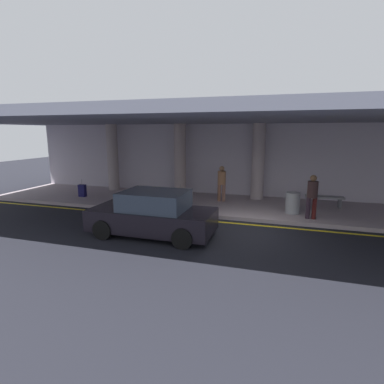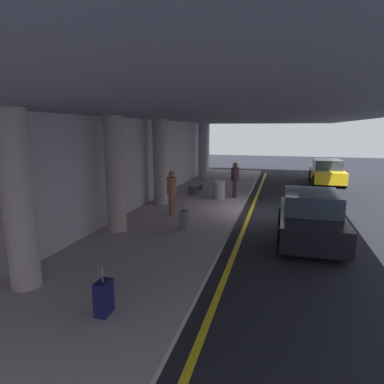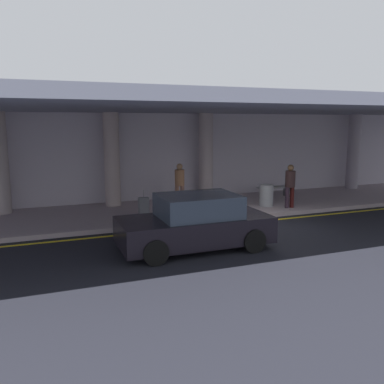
{
  "view_description": "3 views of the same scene",
  "coord_description": "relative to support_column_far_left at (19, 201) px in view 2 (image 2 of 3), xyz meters",
  "views": [
    {
      "loc": [
        1.21,
        -10.2,
        3.4
      ],
      "look_at": [
        -2.65,
        2.28,
        0.76
      ],
      "focal_mm": 28.02,
      "sensor_mm": 36.0,
      "label": 1
    },
    {
      "loc": [
        -13.31,
        -0.5,
        3.4
      ],
      "look_at": [
        -1.81,
        2.63,
        1.11
      ],
      "focal_mm": 30.87,
      "sensor_mm": 36.0,
      "label": 2
    },
    {
      "loc": [
        -6.75,
        -11.32,
        3.4
      ],
      "look_at": [
        -1.43,
        2.48,
        0.86
      ],
      "focal_mm": 37.75,
      "sensor_mm": 36.0,
      "label": 3
    }
  ],
  "objects": [
    {
      "name": "suitcase_upright_primary",
      "position": [
        -0.53,
        -2.13,
        -1.51
      ],
      "size": [
        0.36,
        0.22,
        0.9
      ],
      "rotation": [
        0.0,
        0.0,
        0.17
      ],
      "color": "#141347",
      "rests_on": "sidewalk"
    },
    {
      "name": "car_yellow_taxi",
      "position": [
        16.87,
        -7.85,
        -1.26
      ],
      "size": [
        4.1,
        1.92,
        1.5
      ],
      "rotation": [
        0.0,
        0.0,
        -0.01
      ],
      "color": "yellow",
      "rests_on": "ground"
    },
    {
      "name": "suitcase_upright_secondary",
      "position": [
        4.72,
        -2.05,
        -1.51
      ],
      "size": [
        0.36,
        0.22,
        0.9
      ],
      "rotation": [
        0.0,
        0.0,
        -0.34
      ],
      "color": "#585B61",
      "rests_on": "sidewalk"
    },
    {
      "name": "lane_stripe_yellow",
      "position": [
        8.0,
        -3.91,
        -1.97
      ],
      "size": [
        26.0,
        0.14,
        0.01
      ],
      "primitive_type": "cube",
      "color": "yellow",
      "rests_on": "ground"
    },
    {
      "name": "traveler_with_luggage",
      "position": [
        6.44,
        -1.05,
        -0.86
      ],
      "size": [
        0.38,
        0.38,
        1.68
      ],
      "rotation": [
        0.0,
        0.0,
        5.41
      ],
      "color": "brown",
      "rests_on": "sidewalk"
    },
    {
      "name": "trash_bin_steel",
      "position": [
        9.63,
        -2.3,
        -1.4
      ],
      "size": [
        0.56,
        0.56,
        0.85
      ],
      "primitive_type": "cylinder",
      "color": "gray",
      "rests_on": "sidewalk"
    },
    {
      "name": "support_column_left_mid",
      "position": [
        4.0,
        0.0,
        0.0
      ],
      "size": [
        0.61,
        0.61,
        3.65
      ],
      "primitive_type": "cylinder",
      "color": "#A89593",
      "rests_on": "sidewalk"
    },
    {
      "name": "ground_plane",
      "position": [
        8.0,
        -4.55,
        -1.97
      ],
      "size": [
        60.0,
        60.0,
        0.0
      ],
      "primitive_type": "plane",
      "color": "black"
    },
    {
      "name": "support_column_right_mid",
      "position": [
        16.0,
        0.0,
        0.0
      ],
      "size": [
        0.61,
        0.61,
        3.65
      ],
      "primitive_type": "cylinder",
      "color": "#9A8F9E",
      "rests_on": "sidewalk"
    },
    {
      "name": "terminal_back_wall",
      "position": [
        8.0,
        0.8,
        -0.07
      ],
      "size": [
        26.0,
        0.3,
        3.8
      ],
      "primitive_type": "cube",
      "color": "#B6AEBB",
      "rests_on": "ground"
    },
    {
      "name": "sidewalk",
      "position": [
        8.0,
        -1.45,
        -1.9
      ],
      "size": [
        26.0,
        4.2,
        0.15
      ],
      "primitive_type": "cube",
      "color": "#A19297",
      "rests_on": "ground"
    },
    {
      "name": "bench_metal",
      "position": [
        10.98,
        -0.81,
        -1.47
      ],
      "size": [
        1.6,
        0.5,
        0.48
      ],
      "color": "slate",
      "rests_on": "sidewalk"
    },
    {
      "name": "support_column_far_left",
      "position": [
        0.0,
        0.0,
        0.0
      ],
      "size": [
        0.61,
        0.61,
        3.65
      ],
      "primitive_type": "cylinder",
      "color": "#A49696",
      "rests_on": "sidewalk"
    },
    {
      "name": "car_black",
      "position": [
        5.16,
        -6.0,
        -1.26
      ],
      "size": [
        4.1,
        1.92,
        1.5
      ],
      "rotation": [
        0.0,
        0.0,
        3.07
      ],
      "color": "black",
      "rests_on": "ground"
    },
    {
      "name": "person_waiting_for_ride",
      "position": [
        10.28,
        -2.94,
        -0.86
      ],
      "size": [
        0.38,
        0.38,
        1.68
      ],
      "rotation": [
        0.0,
        0.0,
        2.17
      ],
      "color": "#2C1E2B",
      "rests_on": "sidewalk"
    },
    {
      "name": "support_column_center",
      "position": [
        8.0,
        0.0,
        0.0
      ],
      "size": [
        0.61,
        0.61,
        3.65
      ],
      "primitive_type": "cylinder",
      "color": "#A19293",
      "rests_on": "sidewalk"
    },
    {
      "name": "ceiling_overhang",
      "position": [
        8.0,
        -1.95,
        1.97
      ],
      "size": [
        28.0,
        13.2,
        0.3
      ],
      "primitive_type": "cube",
      "color": "slate",
      "rests_on": "support_column_far_left"
    }
  ]
}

